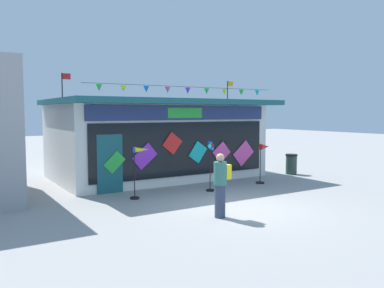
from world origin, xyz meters
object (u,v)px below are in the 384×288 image
wind_spinner_left (211,158)px  person_near_camera (221,184)px  kite_shop_building (156,138)px  wind_spinner_far_left (139,161)px  wind_spinner_center_left (263,155)px  trash_bin (291,164)px

wind_spinner_left → person_near_camera: wind_spinner_left is taller
kite_shop_building → wind_spinner_left: (0.12, -3.93, -0.49)m
wind_spinner_far_left → wind_spinner_left: size_ratio=0.94×
wind_spinner_center_left → wind_spinner_far_left: bearing=179.7°
wind_spinner_center_left → trash_bin: bearing=21.4°
wind_spinner_center_left → trash_bin: (2.58, 1.01, -0.65)m
kite_shop_building → person_near_camera: 7.11m
wind_spinner_left → wind_spinner_center_left: wind_spinner_left is taller
kite_shop_building → trash_bin: (5.35, -2.69, -1.19)m
kite_shop_building → person_near_camera: (-1.61, -6.89, -0.76)m
person_near_camera → trash_bin: (6.96, 4.20, -0.44)m
kite_shop_building → wind_spinner_center_left: kite_shop_building is taller
wind_spinner_far_left → wind_spinner_left: wind_spinner_left is taller
wind_spinner_far_left → wind_spinner_left: 2.58m
kite_shop_building → wind_spinner_center_left: size_ratio=5.62×
wind_spinner_far_left → trash_bin: wind_spinner_far_left is taller
wind_spinner_center_left → person_near_camera: bearing=-143.9°
wind_spinner_left → trash_bin: wind_spinner_left is taller
wind_spinner_center_left → wind_spinner_left: bearing=-174.9°
wind_spinner_left → trash_bin: 5.42m
wind_spinner_left → person_near_camera: size_ratio=1.05×
person_near_camera → wind_spinner_far_left: bearing=-168.1°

